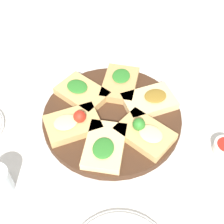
% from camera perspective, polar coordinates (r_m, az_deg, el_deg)
% --- Properties ---
extents(ground_plane, '(3.00, 3.00, 0.00)m').
position_cam_1_polar(ground_plane, '(0.96, -0.00, -1.37)').
color(ground_plane, silver).
extents(serving_board, '(0.42, 0.42, 0.02)m').
position_cam_1_polar(serving_board, '(0.95, -0.00, -0.94)').
color(serving_board, '#422819').
rests_on(serving_board, ground_plane).
extents(focaccia_slice_0, '(0.15, 0.18, 0.03)m').
position_cam_1_polar(focaccia_slice_0, '(1.02, 1.48, 5.31)').
color(focaccia_slice_0, tan).
rests_on(focaccia_slice_0, serving_board).
extents(focaccia_slice_1, '(0.17, 0.13, 0.03)m').
position_cam_1_polar(focaccia_slice_1, '(0.99, -5.57, 3.57)').
color(focaccia_slice_1, tan).
rests_on(focaccia_slice_1, serving_board).
extents(focaccia_slice_2, '(0.18, 0.19, 0.06)m').
position_cam_1_polar(focaccia_slice_2, '(0.91, -7.17, -2.03)').
color(focaccia_slice_2, tan).
rests_on(focaccia_slice_2, serving_board).
extents(focaccia_slice_3, '(0.16, 0.18, 0.03)m').
position_cam_1_polar(focaccia_slice_3, '(0.86, -1.37, -6.22)').
color(focaccia_slice_3, '#E5C689').
rests_on(focaccia_slice_3, serving_board).
extents(focaccia_slice_4, '(0.17, 0.13, 0.06)m').
position_cam_1_polar(focaccia_slice_4, '(0.89, 5.99, -3.81)').
color(focaccia_slice_4, tan).
rests_on(focaccia_slice_4, serving_board).
extents(focaccia_slice_5, '(0.18, 0.19, 0.03)m').
position_cam_1_polar(focaccia_slice_5, '(0.97, 6.91, 2.04)').
color(focaccia_slice_5, '#E5C689').
rests_on(focaccia_slice_5, serving_board).
extents(napkin_stack, '(0.12, 0.12, 0.01)m').
position_cam_1_polar(napkin_stack, '(1.20, 3.22, 11.34)').
color(napkin_stack, white).
rests_on(napkin_stack, ground_plane).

